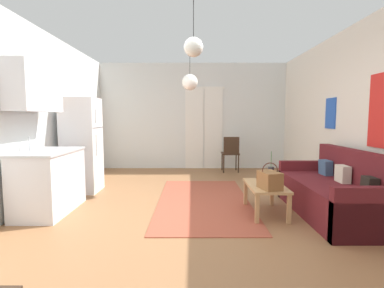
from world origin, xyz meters
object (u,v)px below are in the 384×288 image
at_px(accent_chair, 230,152).
at_px(pendant_lamp_far, 189,82).
at_px(bamboo_vase, 270,175).
at_px(handbag, 269,180).
at_px(coffee_table, 265,189).
at_px(couch, 334,194).
at_px(pendant_lamp_near, 193,47).
at_px(refrigerator, 81,145).

xyz_separation_m(accent_chair, pendant_lamp_far, (-0.99, -1.67, 1.49)).
bearing_deg(bamboo_vase, accent_chair, 93.11).
relative_size(bamboo_vase, handbag, 1.27).
bearing_deg(coffee_table, bamboo_vase, 31.61).
relative_size(couch, pendant_lamp_near, 2.42).
distance_m(couch, coffee_table, 0.95).
relative_size(couch, handbag, 5.21).
distance_m(accent_chair, pendant_lamp_near, 4.36).
distance_m(handbag, pendant_lamp_near, 1.96).
bearing_deg(couch, handbag, -170.05).
height_order(bamboo_vase, pendant_lamp_near, pendant_lamp_near).
relative_size(couch, pendant_lamp_far, 2.09).
xyz_separation_m(pendant_lamp_near, pendant_lamp_far, (-0.05, 2.29, -0.08)).
height_order(couch, accent_chair, couch).
bearing_deg(couch, bamboo_vase, 171.85).
bearing_deg(pendant_lamp_far, handbag, -56.81).
xyz_separation_m(coffee_table, handbag, (-0.01, -0.24, 0.18)).
xyz_separation_m(handbag, pendant_lamp_near, (-1.01, -0.66, 1.55)).
relative_size(coffee_table, refrigerator, 0.51).
bearing_deg(accent_chair, coffee_table, 90.60).
xyz_separation_m(coffee_table, refrigerator, (-3.03, 1.22, 0.50)).
xyz_separation_m(couch, handbag, (-0.96, -0.17, 0.24)).
bearing_deg(pendant_lamp_far, couch, -35.80).
relative_size(pendant_lamp_near, pendant_lamp_far, 0.86).
bearing_deg(pendant_lamp_far, accent_chair, 59.27).
distance_m(couch, handbag, 1.00).
bearing_deg(bamboo_vase, refrigerator, 159.41).
xyz_separation_m(coffee_table, pendant_lamp_far, (-1.07, 1.38, 1.64)).
relative_size(bamboo_vase, accent_chair, 0.53).
bearing_deg(coffee_table, pendant_lamp_far, 127.78).
relative_size(couch, refrigerator, 1.12).
xyz_separation_m(couch, accent_chair, (-1.03, 3.13, 0.21)).
height_order(bamboo_vase, handbag, bamboo_vase).
bearing_deg(couch, pendant_lamp_far, 144.20).
relative_size(couch, coffee_table, 2.21).
bearing_deg(accent_chair, refrigerator, 30.92).
bearing_deg(coffee_table, accent_chair, 91.48).
relative_size(bamboo_vase, refrigerator, 0.27).
height_order(accent_chair, pendant_lamp_far, pendant_lamp_far).
height_order(couch, pendant_lamp_far, pendant_lamp_far).
bearing_deg(bamboo_vase, couch, -8.15).
xyz_separation_m(handbag, pendant_lamp_far, (-1.06, 1.62, 1.46)).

